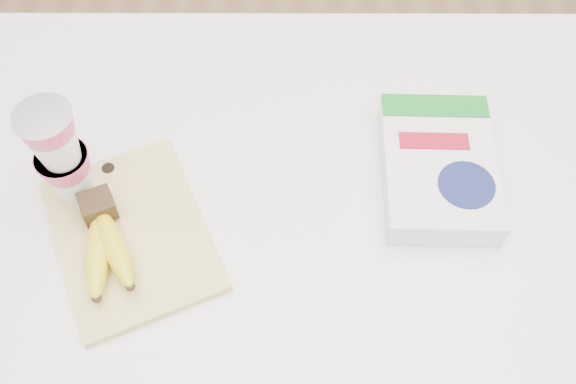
# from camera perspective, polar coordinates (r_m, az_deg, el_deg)

# --- Properties ---
(table) EXTENTS (1.27, 0.85, 0.95)m
(table) POSITION_cam_1_polar(r_m,az_deg,el_deg) (1.42, -0.81, -11.09)
(table) COLOR white
(table) RESTS_ON ground
(cutting_board) EXTENTS (0.31, 0.35, 0.01)m
(cutting_board) POSITION_cam_1_polar(r_m,az_deg,el_deg) (0.98, -13.74, -3.63)
(cutting_board) COLOR #E7D27F
(cutting_board) RESTS_ON table
(bananas) EXTENTS (0.11, 0.18, 0.05)m
(bananas) POSITION_cam_1_polar(r_m,az_deg,el_deg) (0.96, -16.00, -4.30)
(bananas) COLOR #382816
(bananas) RESTS_ON cutting_board
(yogurt_stack) EXTENTS (0.08, 0.08, 0.19)m
(yogurt_stack) POSITION_cam_1_polar(r_m,az_deg,el_deg) (0.96, -19.63, 3.22)
(yogurt_stack) COLOR white
(yogurt_stack) RESTS_ON cutting_board
(cereal_box) EXTENTS (0.18, 0.25, 0.06)m
(cereal_box) POSITION_cam_1_polar(r_m,az_deg,el_deg) (1.02, 13.21, 2.14)
(cereal_box) COLOR white
(cereal_box) RESTS_ON table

